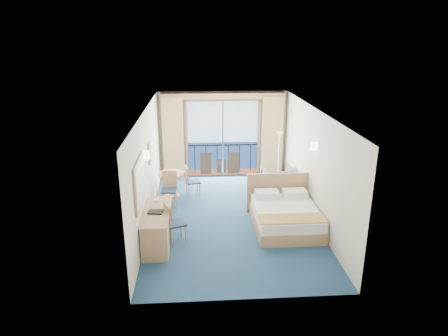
# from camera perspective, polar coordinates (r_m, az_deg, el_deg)

# --- Properties ---
(floor) EXTENTS (6.50, 6.50, 0.00)m
(floor) POSITION_cam_1_polar(r_m,az_deg,el_deg) (10.06, 1.03, -7.08)
(floor) COLOR navy
(floor) RESTS_ON ground
(room_walls) EXTENTS (4.04, 6.54, 2.72)m
(room_walls) POSITION_cam_1_polar(r_m,az_deg,el_deg) (9.43, 1.10, 2.70)
(room_walls) COLOR beige
(room_walls) RESTS_ON ground
(balcony_door) EXTENTS (2.36, 0.03, 2.52)m
(balcony_door) POSITION_cam_1_polar(r_m,az_deg,el_deg) (12.69, -0.21, 3.91)
(balcony_door) COLOR navy
(balcony_door) RESTS_ON room_walls
(curtain_left) EXTENTS (0.65, 0.22, 2.55)m
(curtain_left) POSITION_cam_1_polar(r_m,az_deg,el_deg) (12.51, -7.26, 4.18)
(curtain_left) COLOR #D4BA75
(curtain_left) RESTS_ON room_walls
(curtain_right) EXTENTS (0.65, 0.22, 2.55)m
(curtain_right) POSITION_cam_1_polar(r_m,az_deg,el_deg) (12.71, 6.87, 4.42)
(curtain_right) COLOR #D4BA75
(curtain_right) RESTS_ON room_walls
(pelmet) EXTENTS (3.80, 0.25, 0.18)m
(pelmet) POSITION_cam_1_polar(r_m,az_deg,el_deg) (12.29, -0.15, 10.28)
(pelmet) COLOR tan
(pelmet) RESTS_ON room_walls
(mirror) EXTENTS (0.05, 1.25, 0.95)m
(mirror) POSITION_cam_1_polar(r_m,az_deg,el_deg) (8.12, -11.97, -2.06)
(mirror) COLOR tan
(mirror) RESTS_ON room_walls
(wall_print) EXTENTS (0.04, 0.42, 0.52)m
(wall_print) POSITION_cam_1_polar(r_m,az_deg,el_deg) (9.94, -10.54, 2.17)
(wall_print) COLOR tan
(wall_print) RESTS_ON room_walls
(sconce_left) EXTENTS (0.18, 0.18, 0.18)m
(sconce_left) POSITION_cam_1_polar(r_m,az_deg,el_deg) (8.87, -11.15, 1.80)
(sconce_left) COLOR #FFE4B2
(sconce_left) RESTS_ON room_walls
(sconce_right) EXTENTS (0.18, 0.18, 0.18)m
(sconce_right) POSITION_cam_1_polar(r_m,az_deg,el_deg) (9.63, 12.78, 3.02)
(sconce_right) COLOR #FFE4B2
(sconce_right) RESTS_ON room_walls
(bed) EXTENTS (1.62, 1.93, 1.02)m
(bed) POSITION_cam_1_polar(r_m,az_deg,el_deg) (9.63, 8.73, -6.66)
(bed) COLOR tan
(bed) RESTS_ON ground
(nightstand) EXTENTS (0.47, 0.45, 0.61)m
(nightstand) POSITION_cam_1_polar(r_m,az_deg,el_deg) (10.87, 9.94, -3.59)
(nightstand) COLOR tan
(nightstand) RESTS_ON ground
(phone) EXTENTS (0.23, 0.21, 0.08)m
(phone) POSITION_cam_1_polar(r_m,az_deg,el_deg) (10.76, 9.89, -1.83)
(phone) COLOR silver
(phone) RESTS_ON nightstand
(armchair) EXTENTS (0.94, 0.96, 0.79)m
(armchair) POSITION_cam_1_polar(r_m,az_deg,el_deg) (11.44, 7.76, -1.85)
(armchair) COLOR #4D505D
(armchair) RESTS_ON ground
(floor_lamp) EXTENTS (0.22, 0.22, 1.59)m
(floor_lamp) POSITION_cam_1_polar(r_m,az_deg,el_deg) (12.12, 7.91, 3.34)
(floor_lamp) COLOR silver
(floor_lamp) RESTS_ON ground
(desk) EXTENTS (0.57, 1.65, 0.77)m
(desk) POSITION_cam_1_polar(r_m,az_deg,el_deg) (8.45, -9.75, -9.42)
(desk) COLOR tan
(desk) RESTS_ON ground
(desk_chair) EXTENTS (0.52, 0.51, 0.92)m
(desk_chair) POSITION_cam_1_polar(r_m,az_deg,el_deg) (8.79, -7.40, -7.50)
(desk_chair) COLOR #20304C
(desk_chair) RESTS_ON ground
(folder) EXTENTS (0.34, 0.28, 0.03)m
(folder) POSITION_cam_1_polar(r_m,az_deg,el_deg) (8.62, -9.76, -6.18)
(folder) COLOR black
(folder) RESTS_ON desk
(desk_lamp) EXTENTS (0.13, 0.13, 0.50)m
(desk_lamp) POSITION_cam_1_polar(r_m,az_deg,el_deg) (9.05, -9.68, -2.49)
(desk_lamp) COLOR silver
(desk_lamp) RESTS_ON desk
(round_table) EXTENTS (0.75, 0.75, 0.68)m
(round_table) POSITION_cam_1_polar(r_m,az_deg,el_deg) (11.29, -7.50, -1.49)
(round_table) COLOR tan
(round_table) RESTS_ON ground
(table_chair_a) EXTENTS (0.46, 0.45, 0.88)m
(table_chair_a) POSITION_cam_1_polar(r_m,az_deg,el_deg) (11.22, -4.84, -1.62)
(table_chair_a) COLOR #20304C
(table_chair_a) RESTS_ON ground
(table_chair_b) EXTENTS (0.42, 0.43, 0.93)m
(table_chair_b) POSITION_cam_1_polar(r_m,az_deg,el_deg) (10.67, -7.83, -2.63)
(table_chair_b) COLOR #20304C
(table_chair_b) RESTS_ON ground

